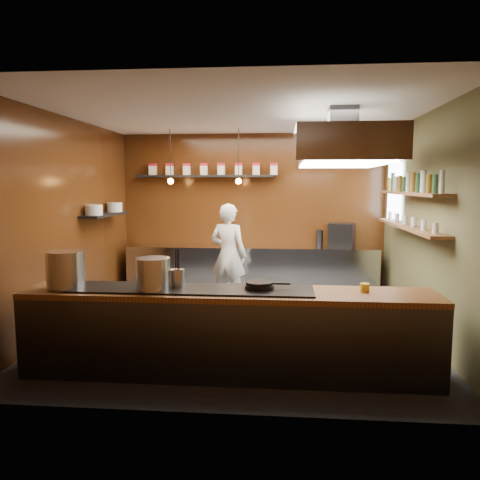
# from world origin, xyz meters

# --- Properties ---
(floor) EXTENTS (5.00, 5.00, 0.00)m
(floor) POSITION_xyz_m (0.00, 0.00, 0.00)
(floor) COLOR black
(floor) RESTS_ON ground
(back_wall) EXTENTS (5.00, 0.00, 5.00)m
(back_wall) POSITION_xyz_m (0.00, 2.50, 1.50)
(back_wall) COLOR #3A170A
(back_wall) RESTS_ON ground
(left_wall) EXTENTS (0.00, 5.00, 5.00)m
(left_wall) POSITION_xyz_m (-2.50, 0.00, 1.50)
(left_wall) COLOR #3A170A
(left_wall) RESTS_ON ground
(right_wall) EXTENTS (0.00, 5.00, 5.00)m
(right_wall) POSITION_xyz_m (2.50, 0.00, 1.50)
(right_wall) COLOR brown
(right_wall) RESTS_ON ground
(ceiling) EXTENTS (5.00, 5.00, 0.00)m
(ceiling) POSITION_xyz_m (0.00, 0.00, 3.00)
(ceiling) COLOR silver
(ceiling) RESTS_ON back_wall
(window_pane) EXTENTS (0.00, 1.00, 1.00)m
(window_pane) POSITION_xyz_m (2.45, 1.70, 1.90)
(window_pane) COLOR white
(window_pane) RESTS_ON right_wall
(prep_counter) EXTENTS (4.60, 0.65, 0.90)m
(prep_counter) POSITION_xyz_m (0.00, 2.17, 0.45)
(prep_counter) COLOR silver
(prep_counter) RESTS_ON floor
(pass_counter) EXTENTS (4.40, 0.72, 0.94)m
(pass_counter) POSITION_xyz_m (-0.00, -1.60, 0.47)
(pass_counter) COLOR #38383D
(pass_counter) RESTS_ON floor
(tin_shelf) EXTENTS (2.60, 0.26, 0.04)m
(tin_shelf) POSITION_xyz_m (-0.90, 2.36, 2.20)
(tin_shelf) COLOR black
(tin_shelf) RESTS_ON back_wall
(plate_shelf) EXTENTS (0.30, 1.40, 0.04)m
(plate_shelf) POSITION_xyz_m (-2.34, 1.00, 1.55)
(plate_shelf) COLOR black
(plate_shelf) RESTS_ON left_wall
(bottle_shelf_upper) EXTENTS (0.26, 2.80, 0.04)m
(bottle_shelf_upper) POSITION_xyz_m (2.34, 0.30, 1.92)
(bottle_shelf_upper) COLOR brown
(bottle_shelf_upper) RESTS_ON right_wall
(bottle_shelf_lower) EXTENTS (0.26, 2.80, 0.04)m
(bottle_shelf_lower) POSITION_xyz_m (2.34, 0.30, 1.45)
(bottle_shelf_lower) COLOR brown
(bottle_shelf_lower) RESTS_ON right_wall
(extractor_hood) EXTENTS (1.20, 2.00, 0.72)m
(extractor_hood) POSITION_xyz_m (1.30, -0.40, 2.51)
(extractor_hood) COLOR #38383D
(extractor_hood) RESTS_ON ceiling
(pendant_left) EXTENTS (0.10, 0.10, 0.95)m
(pendant_left) POSITION_xyz_m (-1.40, 1.70, 2.15)
(pendant_left) COLOR black
(pendant_left) RESTS_ON ceiling
(pendant_right) EXTENTS (0.10, 0.10, 0.95)m
(pendant_right) POSITION_xyz_m (-0.20, 1.70, 2.15)
(pendant_right) COLOR black
(pendant_right) RESTS_ON ceiling
(storage_tins) EXTENTS (2.43, 0.13, 0.22)m
(storage_tins) POSITION_xyz_m (-0.75, 2.36, 2.33)
(storage_tins) COLOR beige
(storage_tins) RESTS_ON tin_shelf
(plate_stacks) EXTENTS (0.26, 1.16, 0.16)m
(plate_stacks) POSITION_xyz_m (-2.34, 1.00, 1.65)
(plate_stacks) COLOR silver
(plate_stacks) RESTS_ON plate_shelf
(bottles) EXTENTS (0.06, 2.66, 0.24)m
(bottles) POSITION_xyz_m (2.34, 0.30, 2.06)
(bottles) COLOR silver
(bottles) RESTS_ON bottle_shelf_upper
(wine_glasses) EXTENTS (0.07, 2.37, 0.13)m
(wine_glasses) POSITION_xyz_m (2.34, 0.30, 1.53)
(wine_glasses) COLOR silver
(wine_glasses) RESTS_ON bottle_shelf_lower
(stockpot_large) EXTENTS (0.43, 0.43, 0.39)m
(stockpot_large) POSITION_xyz_m (-1.77, -1.66, 1.14)
(stockpot_large) COLOR #B5B7BC
(stockpot_large) RESTS_ON pass_counter
(stockpot_small) EXTENTS (0.38, 0.38, 0.34)m
(stockpot_small) POSITION_xyz_m (-0.79, -1.69, 1.11)
(stockpot_small) COLOR #B0B2B8
(stockpot_small) RESTS_ON pass_counter
(utensil_crock) EXTENTS (0.16, 0.16, 0.19)m
(utensil_crock) POSITION_xyz_m (-0.56, -1.55, 1.04)
(utensil_crock) COLOR #B8BABF
(utensil_crock) RESTS_ON pass_counter
(frying_pan) EXTENTS (0.48, 0.31, 0.08)m
(frying_pan) POSITION_xyz_m (0.33, -1.57, 0.98)
(frying_pan) COLOR black
(frying_pan) RESTS_ON pass_counter
(butter_jar) EXTENTS (0.11, 0.11, 0.09)m
(butter_jar) POSITION_xyz_m (1.44, -1.52, 0.96)
(butter_jar) COLOR gold
(butter_jar) RESTS_ON pass_counter
(espresso_machine) EXTENTS (0.54, 0.52, 0.44)m
(espresso_machine) POSITION_xyz_m (1.65, 2.23, 1.12)
(espresso_machine) COLOR black
(espresso_machine) RESTS_ON prep_counter
(chef) EXTENTS (0.73, 0.59, 1.73)m
(chef) POSITION_xyz_m (-0.33, 1.28, 0.87)
(chef) COLOR white
(chef) RESTS_ON floor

